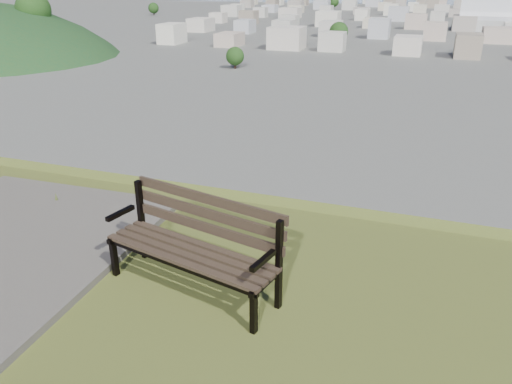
% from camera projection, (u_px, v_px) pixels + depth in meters
% --- Properties ---
extents(park_bench, '(1.96, 1.00, 0.98)m').
position_uv_depth(park_bench, '(196.00, 240.00, 5.06)').
color(park_bench, '#3F3424').
rests_on(park_bench, hilltop_mesa).
extents(arena, '(52.56, 23.24, 21.97)m').
position_uv_depth(arena, '(511.00, 21.00, 264.67)').
color(arena, '#BCBBB8').
rests_on(arena, ground).
extents(city_blocks, '(395.00, 361.00, 7.00)m').
position_uv_depth(city_blocks, '(441.00, 12.00, 352.62)').
color(city_blocks, beige).
rests_on(city_blocks, ground).
extents(city_trees, '(406.52, 387.20, 9.98)m').
position_uv_depth(city_trees, '(393.00, 17.00, 294.99)').
color(city_trees, '#322019').
rests_on(city_trees, ground).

